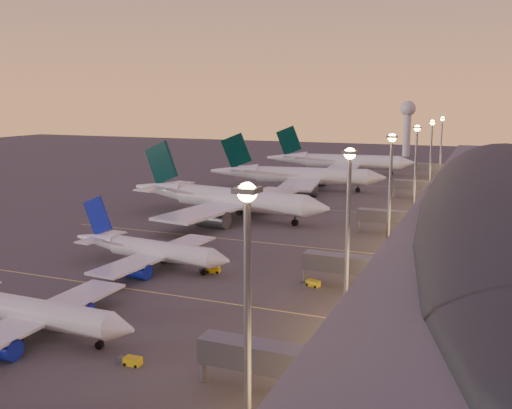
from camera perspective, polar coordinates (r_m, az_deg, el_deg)
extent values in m
plane|color=#403E3B|center=(107.75, -10.21, -7.63)|extent=(700.00, 700.00, 0.00)
cylinder|color=silver|center=(86.81, -20.61, -10.19)|extent=(23.13, 4.09, 3.93)
cone|color=silver|center=(78.65, -13.30, -11.96)|extent=(3.75, 3.96, 3.93)
cube|color=silver|center=(87.78, -21.13, -10.47)|extent=(6.94, 33.17, 0.43)
cylinder|color=#121E9C|center=(92.76, -17.59, -9.99)|extent=(5.24, 2.99, 2.95)
cylinder|color=#121E9C|center=(83.09, -24.22, -12.89)|extent=(5.24, 2.99, 2.95)
cylinder|color=black|center=(81.81, -15.38, -13.24)|extent=(0.32, 0.32, 1.55)
cylinder|color=black|center=(81.90, -15.38, -13.38)|extent=(1.11, 0.70, 1.10)
cylinder|color=black|center=(90.83, -20.17, -11.09)|extent=(0.32, 0.32, 1.55)
cylinder|color=black|center=(90.91, -20.16, -11.22)|extent=(1.11, 0.70, 1.10)
cylinder|color=black|center=(87.22, -22.67, -12.17)|extent=(0.32, 0.32, 1.55)
cylinder|color=black|center=(87.30, -22.66, -12.31)|extent=(1.11, 0.70, 1.10)
cylinder|color=silver|center=(114.79, -9.40, -4.63)|extent=(23.52, 6.03, 3.96)
cone|color=silver|center=(107.47, -3.59, -5.55)|extent=(4.09, 4.28, 3.96)
cone|color=silver|center=(125.28, -15.62, -3.37)|extent=(10.82, 4.89, 3.96)
cube|color=silver|center=(115.63, -9.84, -4.89)|extent=(9.72, 33.81, 0.44)
cylinder|color=#121E9C|center=(121.25, -7.44, -4.75)|extent=(5.50, 3.43, 2.97)
cylinder|color=#121E9C|center=(110.04, -11.82, -6.47)|extent=(5.50, 3.43, 2.97)
cube|color=#121E9C|center=(123.83, -15.55, -1.09)|extent=(7.28, 1.24, 8.59)
cube|color=silver|center=(124.29, -15.20, -3.18)|extent=(4.81, 12.29, 0.28)
cylinder|color=black|center=(110.16, -5.25, -6.67)|extent=(0.34, 0.34, 1.56)
cylinder|color=black|center=(110.23, -5.25, -6.78)|extent=(1.17, 0.79, 1.11)
cylinder|color=black|center=(118.75, -9.29, -5.50)|extent=(0.34, 0.34, 1.56)
cylinder|color=black|center=(118.81, -9.28, -5.60)|extent=(1.17, 0.79, 1.11)
cylinder|color=black|center=(114.54, -10.95, -6.15)|extent=(0.34, 0.34, 1.56)
cylinder|color=black|center=(114.61, -10.94, -6.26)|extent=(1.17, 0.79, 1.11)
cylinder|color=silver|center=(159.64, -1.52, 0.49)|extent=(40.99, 12.09, 6.13)
cone|color=silver|center=(148.57, 6.17, -0.32)|extent=(7.38, 7.03, 6.13)
cone|color=silver|center=(176.82, -9.60, 1.57)|extent=(19.01, 8.78, 6.13)
cube|color=silver|center=(160.87, -2.11, 0.17)|extent=(20.45, 60.33, 0.67)
cylinder|color=slate|center=(171.49, 0.63, 0.12)|extent=(9.73, 5.91, 4.60)
cylinder|color=slate|center=(149.96, -4.39, -1.41)|extent=(9.73, 5.91, 4.60)
cube|color=#032A26|center=(175.20, -9.45, 4.11)|extent=(12.09, 2.71, 13.60)
cube|color=silver|center=(175.26, -9.06, 1.81)|extent=(9.64, 22.06, 0.43)
cylinder|color=black|center=(152.19, 3.91, -1.67)|extent=(0.56, 0.56, 2.45)
cylinder|color=black|center=(152.27, 3.91, -1.81)|extent=(1.86, 1.32, 1.72)
cylinder|color=black|center=(165.71, -1.67, -0.65)|extent=(0.56, 0.56, 2.45)
cylinder|color=black|center=(165.78, -1.67, -0.78)|extent=(1.86, 1.32, 1.72)
cylinder|color=black|center=(158.68, -3.34, -1.16)|extent=(0.56, 0.56, 2.45)
cylinder|color=black|center=(158.76, -3.34, -1.29)|extent=(1.86, 1.32, 1.72)
cylinder|color=silver|center=(210.82, 5.56, 2.88)|extent=(40.99, 12.51, 6.13)
cone|color=silver|center=(209.07, 11.97, 2.63)|extent=(7.43, 7.09, 6.13)
cone|color=silver|center=(216.52, -2.19, 3.32)|extent=(19.05, 8.97, 6.13)
cube|color=silver|center=(211.23, 5.02, 2.61)|extent=(21.06, 60.37, 0.67)
cylinder|color=slate|center=(224.13, 5.82, 2.51)|extent=(9.77, 6.00, 4.60)
cylinder|color=slate|center=(198.58, 4.85, 1.50)|extent=(9.77, 6.00, 4.60)
cube|color=#032A26|center=(215.44, -1.97, 5.41)|extent=(12.08, 2.83, 13.60)
cube|color=silver|center=(215.83, -1.62, 3.55)|extent=(9.85, 22.10, 0.43)
cylinder|color=black|center=(209.90, 10.15, 1.54)|extent=(0.56, 0.56, 2.45)
cylinder|color=black|center=(209.95, 10.15, 1.45)|extent=(1.87, 1.33, 1.72)
cylinder|color=black|center=(216.07, 4.83, 1.92)|extent=(0.56, 0.56, 2.45)
cylinder|color=black|center=(216.13, 4.83, 1.83)|extent=(1.87, 1.33, 1.72)
cylinder|color=black|center=(207.68, 4.48, 1.58)|extent=(0.56, 0.56, 2.45)
cylinder|color=black|center=(207.74, 4.48, 1.48)|extent=(1.87, 1.33, 1.72)
cylinder|color=silver|center=(260.68, 9.58, 4.25)|extent=(41.87, 10.73, 6.27)
cone|color=silver|center=(259.09, 14.88, 4.01)|extent=(7.32, 6.95, 6.27)
cone|color=silver|center=(265.65, 3.10, 4.67)|extent=(19.28, 8.26, 6.27)
cube|color=silver|center=(261.03, 9.13, 4.03)|extent=(18.53, 61.52, 0.69)
cylinder|color=slate|center=(274.26, 9.74, 3.87)|extent=(9.81, 5.69, 4.70)
cylinder|color=slate|center=(247.98, 9.04, 3.21)|extent=(9.81, 5.69, 4.70)
cube|color=#032A26|center=(264.75, 3.32, 6.40)|extent=(12.39, 2.28, 13.91)
cube|color=silver|center=(265.06, 3.59, 4.85)|extent=(9.01, 22.40, 0.44)
cylinder|color=black|center=(259.81, 13.36, 3.12)|extent=(0.55, 0.55, 2.51)
cylinder|color=black|center=(259.85, 13.36, 3.04)|extent=(1.86, 1.28, 1.75)
cylinder|color=black|center=(265.89, 8.94, 3.44)|extent=(0.55, 0.55, 2.51)
cylinder|color=black|center=(265.94, 8.94, 3.36)|extent=(1.86, 1.28, 1.75)
cylinder|color=black|center=(257.25, 8.69, 3.21)|extent=(0.55, 0.55, 2.51)
cylinder|color=black|center=(257.30, 8.69, 3.13)|extent=(1.86, 1.28, 1.75)
cube|color=#525257|center=(160.98, 24.18, -0.18)|extent=(40.00, 255.00, 12.00)
cube|color=#FFB15B|center=(161.63, 17.00, -0.03)|extent=(0.40, 244.80, 8.00)
cube|color=slate|center=(66.59, 1.03, -15.01)|extent=(16.00, 3.20, 3.00)
cylinder|color=slate|center=(70.59, -5.27, -15.58)|extent=(0.70, 0.70, 4.40)
cube|color=slate|center=(102.56, 9.21, -5.90)|extent=(16.00, 3.20, 3.00)
cylinder|color=slate|center=(105.20, 4.90, -6.69)|extent=(0.70, 0.70, 4.40)
cube|color=slate|center=(145.56, 13.27, -1.17)|extent=(16.00, 3.20, 3.00)
cylinder|color=slate|center=(147.44, 10.16, -1.82)|extent=(0.70, 0.70, 4.40)
cube|color=slate|center=(201.29, 15.87, 1.87)|extent=(16.00, 3.20, 3.00)
cylinder|color=slate|center=(202.65, 13.60, 1.38)|extent=(0.70, 0.70, 4.40)
cube|color=slate|center=(256.59, 17.33, 3.57)|extent=(16.00, 3.20, 3.00)
cylinder|color=slate|center=(257.65, 15.53, 3.18)|extent=(0.70, 0.70, 4.40)
cylinder|color=slate|center=(54.19, -0.86, -11.93)|extent=(0.70, 0.70, 25.00)
cube|color=slate|center=(50.73, -0.89, 1.46)|extent=(2.20, 2.20, 0.50)
sphere|color=#FFD263|center=(50.76, -0.89, 1.23)|extent=(1.80, 1.80, 1.80)
cylinder|color=slate|center=(90.67, 9.14, -2.84)|extent=(0.70, 0.70, 25.00)
cube|color=slate|center=(88.65, 9.38, 5.18)|extent=(2.20, 2.20, 0.50)
sphere|color=#FFD263|center=(88.66, 9.37, 5.05)|extent=(1.80, 1.80, 1.80)
cylinder|color=slate|center=(129.25, 13.22, 0.99)|extent=(0.70, 0.70, 25.00)
cube|color=slate|center=(127.84, 13.46, 6.61)|extent=(2.20, 2.20, 0.50)
sphere|color=#FFD263|center=(127.85, 13.46, 6.52)|extent=(1.80, 1.80, 1.80)
cylinder|color=slate|center=(173.42, 15.62, 3.23)|extent=(0.70, 0.70, 25.00)
cube|color=slate|center=(172.37, 15.83, 7.42)|extent=(2.20, 2.20, 0.50)
sphere|color=#FFD263|center=(172.38, 15.83, 7.36)|extent=(1.80, 1.80, 1.80)
cylinder|color=slate|center=(217.93, 17.05, 4.56)|extent=(0.70, 0.70, 25.00)
cube|color=slate|center=(217.10, 17.23, 7.90)|extent=(2.20, 2.20, 0.50)
sphere|color=#FFD263|center=(217.11, 17.23, 7.84)|extent=(1.80, 1.80, 1.80)
cylinder|color=slate|center=(262.61, 18.00, 5.44)|extent=(0.70, 0.70, 25.00)
cube|color=slate|center=(261.92, 18.16, 8.20)|extent=(2.20, 2.20, 0.50)
sphere|color=#FFD263|center=(261.93, 18.15, 8.16)|extent=(1.80, 1.80, 1.80)
cylinder|color=silver|center=(349.64, 14.85, 6.81)|extent=(4.40, 4.40, 26.00)
sphere|color=silver|center=(349.10, 14.97, 9.26)|extent=(9.00, 9.00, 9.00)
cube|color=#D8C659|center=(103.80, -11.70, -8.38)|extent=(90.00, 0.36, 0.00)
cube|color=#D8C659|center=(137.33, -2.36, -3.51)|extent=(90.00, 0.36, 0.00)
cube|color=#D8C659|center=(178.26, 3.68, -0.28)|extent=(90.00, 0.36, 0.00)
cube|color=#D8C659|center=(230.37, 8.06, 2.08)|extent=(90.00, 0.36, 0.00)
cube|color=gold|center=(76.49, -12.22, -15.06)|extent=(2.18, 1.39, 0.98)
cube|color=slate|center=(77.38, -13.25, -14.90)|extent=(1.28, 1.19, 0.72)
cylinder|color=black|center=(76.72, -11.40, -15.19)|extent=(0.40, 0.17, 0.39)
cylinder|color=black|center=(75.71, -11.97, -15.58)|extent=(0.40, 0.17, 0.39)
cylinder|color=black|center=(77.53, -12.44, -14.95)|extent=(0.40, 0.17, 0.39)
cylinder|color=black|center=(76.53, -13.02, -15.32)|extent=(0.40, 0.17, 0.39)
cube|color=gold|center=(75.17, 3.73, -15.23)|extent=(2.98, 2.65, 1.16)
cube|color=slate|center=(74.89, 2.26, -15.45)|extent=(1.97, 1.93, 0.84)
cylinder|color=black|center=(76.21, 4.32, -15.15)|extent=(0.50, 0.40, 0.46)
cylinder|color=black|center=(74.82, 4.60, -15.67)|extent=(0.50, 0.40, 0.46)
cylinder|color=black|center=(75.84, 2.87, -15.27)|extent=(0.50, 0.40, 0.46)
cylinder|color=black|center=(74.45, 3.12, -15.79)|extent=(0.50, 0.40, 0.46)
cube|color=gold|center=(111.92, -4.28, -6.48)|extent=(2.82, 2.08, 1.17)
cube|color=slate|center=(112.46, -5.23, -6.50)|extent=(1.74, 1.65, 0.85)
cylinder|color=black|center=(112.53, -3.70, -6.57)|extent=(0.50, 0.28, 0.47)
cylinder|color=black|center=(111.06, -3.90, -6.80)|extent=(0.50, 0.28, 0.47)
cylinder|color=black|center=(113.00, -4.65, -6.51)|extent=(0.50, 0.28, 0.47)
cylinder|color=black|center=(111.53, -4.86, -6.74)|extent=(0.50, 0.28, 0.47)
cube|color=gold|center=(104.13, 5.74, -7.84)|extent=(2.66, 2.07, 1.07)
cube|color=slate|center=(105.09, 4.93, -7.74)|extent=(1.67, 1.61, 0.78)
cylinder|color=black|center=(104.37, 6.37, -8.00)|extent=(0.46, 0.29, 0.43)
cylinder|color=black|center=(103.20, 5.93, -8.21)|extent=(0.46, 0.29, 0.43)
cylinder|color=black|center=(105.27, 5.56, -7.82)|extent=(0.46, 0.29, 0.43)
cylinder|color=black|center=(104.11, 5.11, -8.02)|extent=(0.46, 0.29, 0.43)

